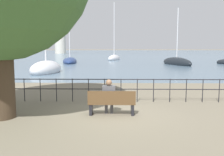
% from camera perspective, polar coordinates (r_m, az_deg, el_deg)
% --- Properties ---
extents(ground_plane, '(1000.00, 1000.00, 0.00)m').
position_cam_1_polar(ground_plane, '(9.20, -0.07, -8.33)').
color(ground_plane, '#7A705B').
extents(harbor_water, '(600.00, 300.00, 0.01)m').
position_cam_1_polar(harbor_water, '(167.21, 1.21, 5.99)').
color(harbor_water, slate).
rests_on(harbor_water, ground_plane).
extents(park_bench, '(1.71, 0.45, 0.90)m').
position_cam_1_polar(park_bench, '(9.04, -0.08, -5.81)').
color(park_bench, brown).
rests_on(park_bench, ground_plane).
extents(seated_person_left, '(0.46, 0.35, 1.30)m').
position_cam_1_polar(seated_person_left, '(9.05, -0.71, -3.97)').
color(seated_person_left, '#4C4C51').
rests_on(seated_person_left, ground_plane).
extents(promenade_railing, '(15.39, 0.04, 1.05)m').
position_cam_1_polar(promenade_railing, '(11.21, 0.19, -1.96)').
color(promenade_railing, black).
rests_on(promenade_railing, ground_plane).
extents(sailboat_0, '(3.40, 8.17, 8.69)m').
position_cam_1_polar(sailboat_0, '(42.04, -9.60, 3.83)').
color(sailboat_0, navy).
rests_on(sailboat_0, ground_plane).
extents(sailboat_2, '(2.95, 5.59, 8.13)m').
position_cam_1_polar(sailboat_2, '(25.40, -14.83, 1.99)').
color(sailboat_2, silver).
rests_on(sailboat_2, ground_plane).
extents(sailboat_4, '(3.79, 7.52, 8.62)m').
position_cam_1_polar(sailboat_4, '(37.68, 14.54, 3.46)').
color(sailboat_4, black).
rests_on(sailboat_4, ground_plane).
extents(sailboat_5, '(3.32, 6.37, 12.04)m').
position_cam_1_polar(sailboat_5, '(51.31, 0.48, 4.56)').
color(sailboat_5, silver).
rests_on(sailboat_5, ground_plane).
extents(harbor_lighthouse, '(4.78, 4.78, 21.27)m').
position_cam_1_polar(harbor_lighthouse, '(116.19, -11.82, 10.37)').
color(harbor_lighthouse, beige).
rests_on(harbor_lighthouse, ground_plane).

